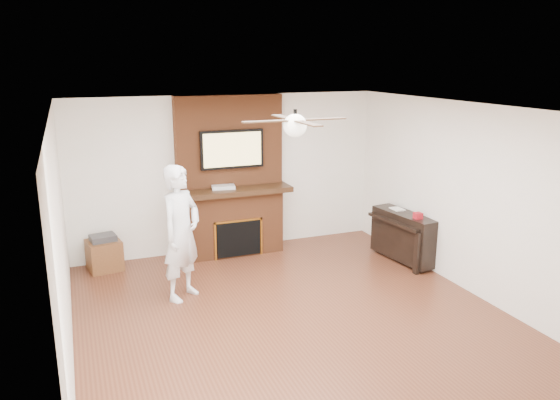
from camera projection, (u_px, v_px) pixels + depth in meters
name	position (u px, v px, depth m)	size (l,w,h in m)	color
room_shell	(294.00, 219.00, 6.27)	(5.36, 5.86, 2.86)	#512717
fireplace	(232.00, 192.00, 8.63)	(1.78, 0.64, 2.50)	brown
tv	(232.00, 149.00, 8.42)	(1.00, 0.08, 0.60)	black
ceiling_fan	(295.00, 125.00, 6.00)	(1.21, 1.21, 0.31)	black
person	(181.00, 233.00, 6.95)	(0.65, 0.43, 1.76)	white
side_table	(104.00, 254.00, 8.05)	(0.53, 0.53, 0.53)	brown
piano	(404.00, 235.00, 8.35)	(0.58, 1.21, 0.86)	black
cable_box	(223.00, 187.00, 8.46)	(0.35, 0.20, 0.05)	silver
candle_orange	(228.00, 254.00, 8.59)	(0.07, 0.07, 0.12)	orange
candle_green	(237.00, 252.00, 8.71)	(0.07, 0.07, 0.08)	#568F39
candle_cream	(244.00, 252.00, 8.69)	(0.07, 0.07, 0.10)	beige
candle_blue	(249.00, 250.00, 8.80)	(0.06, 0.06, 0.08)	#3748A7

